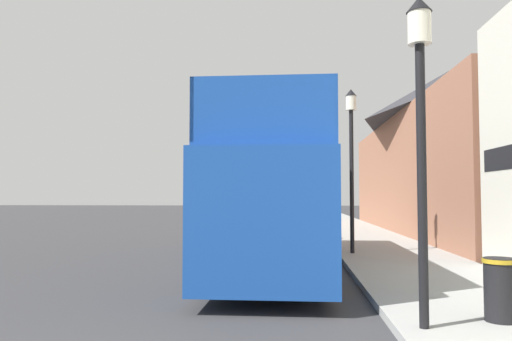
# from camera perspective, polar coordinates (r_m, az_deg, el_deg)

# --- Properties ---
(ground_plane) EXTENTS (144.00, 144.00, 0.00)m
(ground_plane) POSITION_cam_1_polar(r_m,az_deg,el_deg) (24.54, -3.69, -7.37)
(ground_plane) COLOR #333335
(sidewalk) EXTENTS (3.52, 108.00, 0.14)m
(sidewalk) POSITION_cam_1_polar(r_m,az_deg,el_deg) (21.54, 12.74, -7.75)
(sidewalk) COLOR #999993
(sidewalk) RESTS_ON ground_plane
(brick_terrace_rear) EXTENTS (6.00, 23.52, 8.24)m
(brick_terrace_rear) POSITION_cam_1_polar(r_m,az_deg,el_deg) (26.95, 21.29, 1.99)
(brick_terrace_rear) COLOR #9E664C
(brick_terrace_rear) RESTS_ON ground_plane
(tour_bus) EXTENTS (2.67, 10.97, 3.97)m
(tour_bus) POSITION_cam_1_polar(r_m,az_deg,el_deg) (13.51, 2.39, -3.50)
(tour_bus) COLOR #19479E
(tour_bus) RESTS_ON ground_plane
(parked_car_ahead_of_bus) EXTENTS (1.83, 4.47, 1.48)m
(parked_car_ahead_of_bus) POSITION_cam_1_polar(r_m,az_deg,el_deg) (21.54, 5.00, -6.15)
(parked_car_ahead_of_bus) COLOR #9E9EA3
(parked_car_ahead_of_bus) RESTS_ON ground_plane
(lamp_post_nearest) EXTENTS (0.35, 0.35, 4.55)m
(lamp_post_nearest) POSITION_cam_1_polar(r_m,az_deg,el_deg) (7.30, 18.29, 8.03)
(lamp_post_nearest) COLOR black
(lamp_post_nearest) RESTS_ON sidewalk
(lamp_post_second) EXTENTS (0.35, 0.35, 5.15)m
(lamp_post_second) POSITION_cam_1_polar(r_m,az_deg,el_deg) (15.98, 10.84, 3.38)
(lamp_post_second) COLOR black
(lamp_post_second) RESTS_ON sidewalk
(litter_bin) EXTENTS (0.48, 0.48, 0.89)m
(litter_bin) POSITION_cam_1_polar(r_m,az_deg,el_deg) (8.07, 26.14, -11.92)
(litter_bin) COLOR black
(litter_bin) RESTS_ON sidewalk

